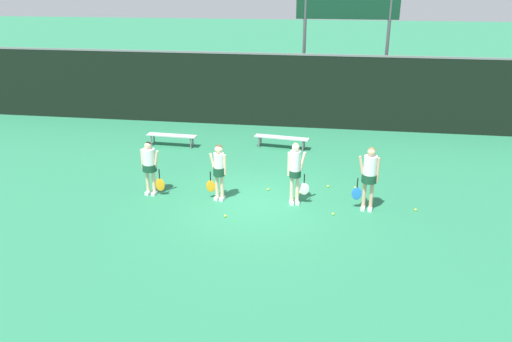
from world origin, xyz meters
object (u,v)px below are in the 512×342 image
(player_3, at_px, (369,173))
(tennis_ball_2, at_px, (333,214))
(player_2, at_px, (295,169))
(tennis_ball_8, at_px, (299,193))
(tennis_ball_3, at_px, (328,186))
(tennis_ball_6, at_px, (218,187))
(player_1, at_px, (219,168))
(tennis_ball_1, at_px, (415,210))
(scoreboard, at_px, (347,15))
(tennis_ball_7, at_px, (225,216))
(bench_far, at_px, (282,138))
(bench_courtside, at_px, (172,136))
(tennis_ball_4, at_px, (357,192))
(tennis_ball_5, at_px, (355,188))
(player_0, at_px, (150,164))
(tennis_ball_0, at_px, (268,189))

(player_3, xyz_separation_m, tennis_ball_2, (-0.90, -0.50, -1.04))
(player_2, xyz_separation_m, tennis_ball_8, (0.08, 0.71, -1.02))
(tennis_ball_3, bearing_deg, tennis_ball_6, -170.33)
(player_1, relative_size, player_2, 0.92)
(tennis_ball_1, bearing_deg, tennis_ball_2, -164.64)
(scoreboard, bearing_deg, tennis_ball_7, -106.00)
(bench_far, bearing_deg, bench_courtside, -167.10)
(player_3, bearing_deg, player_1, -171.58)
(tennis_ball_4, relative_size, tennis_ball_5, 1.00)
(bench_courtside, relative_size, tennis_ball_5, 26.92)
(tennis_ball_4, bearing_deg, tennis_ball_6, -176.61)
(player_3, relative_size, tennis_ball_2, 26.66)
(player_0, xyz_separation_m, player_2, (4.22, -0.01, 0.10))
(player_0, height_order, tennis_ball_0, player_0)
(tennis_ball_7, bearing_deg, player_3, 16.05)
(tennis_ball_1, relative_size, tennis_ball_4, 0.96)
(bench_courtside, xyz_separation_m, tennis_ball_6, (2.64, -3.72, -0.35))
(player_1, relative_size, tennis_ball_7, 23.54)
(player_2, xyz_separation_m, tennis_ball_7, (-1.75, -1.15, -1.02))
(player_0, height_order, player_2, player_2)
(player_0, relative_size, tennis_ball_6, 25.13)
(tennis_ball_5, distance_m, tennis_ball_7, 4.29)
(tennis_ball_4, xyz_separation_m, tennis_ball_8, (-1.70, -0.31, -0.00))
(tennis_ball_3, height_order, tennis_ball_6, tennis_ball_3)
(player_1, height_order, tennis_ball_3, player_1)
(scoreboard, relative_size, player_3, 3.19)
(tennis_ball_3, height_order, tennis_ball_5, same)
(bench_far, bearing_deg, scoreboard, 71.42)
(scoreboard, height_order, tennis_ball_1, scoreboard)
(player_2, height_order, tennis_ball_3, player_2)
(bench_courtside, height_order, tennis_ball_6, bench_courtside)
(tennis_ball_3, distance_m, tennis_ball_7, 3.65)
(tennis_ball_4, distance_m, tennis_ball_6, 4.19)
(tennis_ball_6, bearing_deg, player_0, -157.21)
(tennis_ball_7, bearing_deg, tennis_ball_0, 65.78)
(tennis_ball_0, bearing_deg, player_0, -166.37)
(bench_courtside, distance_m, player_3, 8.42)
(tennis_ball_6, bearing_deg, tennis_ball_7, -71.26)
(scoreboard, height_order, tennis_ball_0, scoreboard)
(bench_far, bearing_deg, tennis_ball_7, -90.63)
(player_1, xyz_separation_m, tennis_ball_2, (3.25, -0.53, -0.94))
(tennis_ball_2, relative_size, tennis_ball_6, 1.05)
(tennis_ball_0, relative_size, tennis_ball_2, 1.02)
(bench_far, height_order, player_1, player_1)
(tennis_ball_0, distance_m, tennis_ball_8, 0.95)
(bench_courtside, relative_size, tennis_ball_3, 27.22)
(bench_courtside, height_order, tennis_ball_8, bench_courtside)
(tennis_ball_0, distance_m, tennis_ball_3, 1.84)
(bench_courtside, relative_size, tennis_ball_0, 27.95)
(tennis_ball_2, distance_m, tennis_ball_6, 3.75)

